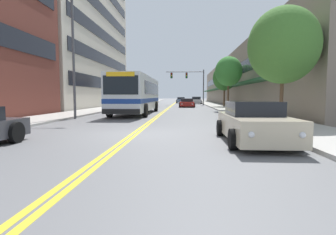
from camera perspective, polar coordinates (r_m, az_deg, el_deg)
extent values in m
plane|color=slate|center=(47.44, 1.11, 2.85)|extent=(240.00, 240.00, 0.00)
cube|color=#B2ADA5|center=(48.26, -7.36, 2.92)|extent=(3.21, 106.00, 0.13)
cube|color=#B2ADA5|center=(47.67, 9.68, 2.87)|extent=(3.21, 106.00, 0.13)
cube|color=yellow|center=(47.44, 0.99, 2.86)|extent=(0.14, 106.00, 0.01)
cube|color=yellow|center=(47.43, 1.23, 2.86)|extent=(0.14, 106.00, 0.01)
cube|color=black|center=(20.11, -30.48, 14.56)|extent=(0.08, 10.75, 1.40)
cube|color=beige|center=(42.21, -22.10, 22.37)|extent=(12.00, 26.23, 29.15)
cube|color=black|center=(38.03, -13.26, 7.16)|extent=(0.08, 24.13, 1.40)
cube|color=black|center=(38.31, -13.36, 12.00)|extent=(0.08, 24.13, 1.40)
cube|color=black|center=(38.86, -13.45, 16.74)|extent=(0.08, 24.13, 1.40)
cube|color=black|center=(39.67, -13.55, 21.32)|extent=(0.08, 24.13, 1.40)
cube|color=gray|center=(48.69, 16.67, 7.37)|extent=(8.00, 68.00, 7.91)
cube|color=#1E4C28|center=(47.83, 11.29, 6.26)|extent=(1.10, 61.20, 0.24)
cube|color=black|center=(48.00, 11.94, 8.64)|extent=(0.08, 61.20, 1.40)
cube|color=silver|center=(22.82, -6.75, 5.18)|extent=(2.53, 11.69, 2.76)
cube|color=navy|center=(22.82, -6.74, 3.80)|extent=(2.55, 11.71, 0.32)
cube|color=black|center=(23.40, -6.51, 6.25)|extent=(2.56, 9.12, 0.99)
cube|color=black|center=(17.09, -10.29, 6.98)|extent=(2.28, 0.04, 1.21)
cube|color=yellow|center=(17.13, -10.33, 9.29)|extent=(1.82, 0.06, 0.28)
cube|color=black|center=(17.09, -10.22, 1.30)|extent=(2.48, 0.08, 0.32)
cylinder|color=black|center=(19.27, -12.62, 1.55)|extent=(0.30, 1.00, 1.00)
cylinder|color=black|center=(18.71, -4.98, 1.55)|extent=(0.30, 1.00, 1.00)
cylinder|color=black|center=(26.24, -8.26, 2.42)|extent=(0.30, 1.00, 1.00)
cylinder|color=black|center=(25.84, -2.63, 2.43)|extent=(0.30, 1.00, 1.00)
cylinder|color=black|center=(9.80, -30.22, -2.84)|extent=(0.22, 0.69, 0.69)
cube|color=red|center=(10.66, -28.93, -1.35)|extent=(0.18, 0.04, 0.10)
cube|color=#BCAD89|center=(41.37, -5.38, 3.23)|extent=(1.75, 4.24, 0.60)
cube|color=black|center=(41.53, -5.35, 4.02)|extent=(1.50, 1.87, 0.53)
cylinder|color=black|center=(40.23, -6.93, 2.96)|extent=(0.22, 0.66, 0.66)
cylinder|color=black|center=(39.94, -4.40, 2.97)|extent=(0.22, 0.66, 0.66)
cylinder|color=black|center=(42.82, -6.30, 3.07)|extent=(0.22, 0.66, 0.66)
cylinder|color=black|center=(42.55, -3.92, 3.08)|extent=(0.22, 0.66, 0.66)
sphere|color=silver|center=(39.36, -6.75, 3.19)|extent=(0.16, 0.16, 0.16)
sphere|color=silver|center=(39.16, -4.98, 3.20)|extent=(0.16, 0.16, 0.16)
cube|color=red|center=(43.57, -5.77, 3.34)|extent=(0.18, 0.04, 0.10)
cube|color=red|center=(43.39, -4.13, 3.35)|extent=(0.18, 0.04, 0.10)
cube|color=black|center=(33.85, -7.22, 2.88)|extent=(1.77, 4.11, 0.60)
cube|color=black|center=(33.99, -7.18, 3.86)|extent=(1.52, 1.81, 0.55)
cylinder|color=black|center=(32.79, -9.18, 2.52)|extent=(0.22, 0.62, 0.62)
cylinder|color=black|center=(32.44, -6.06, 2.53)|extent=(0.22, 0.62, 0.62)
cylinder|color=black|center=(35.28, -8.28, 2.68)|extent=(0.22, 0.62, 0.62)
cylinder|color=black|center=(34.95, -5.37, 2.69)|extent=(0.22, 0.62, 0.62)
sphere|color=silver|center=(31.94, -9.00, 2.81)|extent=(0.16, 0.16, 0.16)
sphere|color=silver|center=(31.69, -6.82, 2.82)|extent=(0.16, 0.16, 0.16)
cube|color=red|center=(35.99, -7.60, 3.03)|extent=(0.18, 0.04, 0.10)
cube|color=red|center=(35.77, -5.60, 3.04)|extent=(0.18, 0.04, 0.10)
cube|color=beige|center=(9.09, 18.13, -1.81)|extent=(1.77, 4.31, 0.72)
cube|color=black|center=(9.21, 17.95, 1.95)|extent=(1.52, 1.90, 0.46)
cylinder|color=black|center=(7.63, 14.02, -4.63)|extent=(0.22, 0.60, 0.60)
cylinder|color=black|center=(8.16, 26.66, -4.39)|extent=(0.22, 0.60, 0.60)
cylinder|color=black|center=(10.24, 11.30, -2.22)|extent=(0.22, 0.60, 0.60)
cylinder|color=black|center=(10.64, 21.01, -2.19)|extent=(0.22, 0.60, 0.60)
sphere|color=silver|center=(6.84, 17.71, -3.57)|extent=(0.16, 0.16, 0.16)
sphere|color=silver|center=(7.24, 27.25, -3.42)|extent=(0.16, 0.16, 0.16)
cube|color=red|center=(11.07, 12.12, -0.37)|extent=(0.18, 0.04, 0.10)
cube|color=red|center=(11.33, 18.49, -0.39)|extent=(0.18, 0.04, 0.10)
cube|color=#B7B7BC|center=(52.26, 6.16, 3.57)|extent=(1.91, 4.18, 0.69)
cube|color=black|center=(52.42, 6.15, 4.24)|extent=(1.64, 1.84, 0.52)
cylinder|color=black|center=(50.94, 5.12, 3.33)|extent=(0.22, 0.65, 0.65)
cylinder|color=black|center=(51.03, 7.32, 3.31)|extent=(0.22, 0.65, 0.65)
cylinder|color=black|center=(53.52, 5.04, 3.40)|extent=(0.22, 0.65, 0.65)
cylinder|color=black|center=(53.61, 7.14, 3.38)|extent=(0.22, 0.65, 0.65)
sphere|color=silver|center=(50.13, 5.50, 3.57)|extent=(0.16, 0.16, 0.16)
sphere|color=silver|center=(50.19, 7.03, 3.56)|extent=(0.16, 0.16, 0.16)
cube|color=red|center=(54.33, 5.33, 3.66)|extent=(0.18, 0.04, 0.10)
cube|color=red|center=(54.39, 6.78, 3.65)|extent=(0.18, 0.04, 0.10)
cube|color=#475675|center=(57.29, 2.86, 3.69)|extent=(1.84, 4.59, 0.67)
cube|color=black|center=(57.47, 2.87, 4.23)|extent=(1.58, 2.02, 0.41)
cylinder|color=black|center=(55.89, 1.88, 3.49)|extent=(0.22, 0.69, 0.69)
cylinder|color=black|center=(55.87, 3.81, 3.48)|extent=(0.22, 0.69, 0.69)
cylinder|color=black|center=(58.74, 1.96, 3.54)|extent=(0.22, 0.69, 0.69)
cylinder|color=black|center=(58.72, 3.80, 3.54)|extent=(0.22, 0.69, 0.69)
sphere|color=silver|center=(54.99, 2.16, 3.69)|extent=(0.16, 0.16, 0.16)
sphere|color=silver|center=(54.97, 3.51, 3.68)|extent=(0.16, 0.16, 0.16)
cube|color=red|center=(59.61, 2.25, 3.76)|extent=(0.18, 0.04, 0.10)
cube|color=red|center=(59.60, 3.53, 3.76)|extent=(0.18, 0.04, 0.10)
cube|color=maroon|center=(36.59, 4.14, 3.01)|extent=(1.91, 4.57, 0.57)
cube|color=black|center=(36.76, 4.14, 3.81)|extent=(1.64, 2.01, 0.44)
cylinder|color=black|center=(35.18, 2.57, 2.71)|extent=(0.22, 0.61, 0.61)
cylinder|color=black|center=(35.20, 5.75, 2.69)|extent=(0.22, 0.61, 0.61)
cylinder|color=black|center=(38.01, 2.64, 2.86)|extent=(0.22, 0.61, 0.61)
cylinder|color=black|center=(38.03, 5.59, 2.84)|extent=(0.22, 0.61, 0.61)
sphere|color=silver|center=(34.28, 3.06, 2.95)|extent=(0.16, 0.16, 0.16)
sphere|color=silver|center=(34.30, 5.30, 2.94)|extent=(0.16, 0.16, 0.16)
cube|color=red|center=(38.88, 3.09, 3.16)|extent=(0.18, 0.04, 0.10)
cube|color=red|center=(38.90, 5.12, 3.15)|extent=(0.18, 0.04, 0.10)
cylinder|color=#47474C|center=(44.21, 7.72, 6.50)|extent=(0.18, 0.18, 5.89)
cylinder|color=#47474C|center=(44.25, 3.65, 9.89)|extent=(6.27, 0.11, 0.11)
cube|color=black|center=(44.20, 4.06, 9.12)|extent=(0.34, 0.26, 0.92)
sphere|color=red|center=(44.07, 4.06, 9.49)|extent=(0.18, 0.18, 0.18)
sphere|color=yellow|center=(44.04, 4.06, 9.13)|extent=(0.18, 0.18, 0.18)
sphere|color=green|center=(44.02, 4.06, 8.78)|extent=(0.18, 0.18, 0.18)
cylinder|color=black|center=(44.25, 4.06, 9.80)|extent=(0.02, 0.02, 0.14)
cube|color=black|center=(44.25, 0.77, 9.12)|extent=(0.34, 0.26, 0.92)
sphere|color=red|center=(44.11, 0.76, 9.50)|extent=(0.18, 0.18, 0.18)
sphere|color=yellow|center=(44.09, 0.76, 9.14)|extent=(0.18, 0.18, 0.18)
sphere|color=green|center=(44.07, 0.76, 8.78)|extent=(0.18, 0.18, 0.18)
cylinder|color=black|center=(44.30, 0.77, 9.81)|extent=(0.02, 0.02, 0.14)
cylinder|color=#47474C|center=(18.72, -19.88, 12.05)|extent=(0.16, 0.16, 8.01)
cylinder|color=brown|center=(15.06, 23.45, 3.73)|extent=(0.19, 0.19, 2.48)
ellipsoid|color=#42752D|center=(15.29, 23.80, 14.16)|extent=(3.59, 3.59, 3.95)
cylinder|color=brown|center=(27.82, 12.95, 4.54)|extent=(0.18, 0.18, 2.75)
ellipsoid|color=#387F33|center=(27.94, 13.05, 9.77)|extent=(2.76, 2.76, 3.03)
cylinder|color=brown|center=(36.53, 12.12, 4.39)|extent=(0.22, 0.22, 2.53)
ellipsoid|color=#2D6B28|center=(36.62, 12.19, 8.46)|extent=(3.13, 3.13, 3.45)
cylinder|color=yellow|center=(23.40, 13.27, 1.90)|extent=(0.26, 0.26, 0.60)
sphere|color=yellow|center=(23.39, 13.29, 2.79)|extent=(0.23, 0.23, 0.23)
cylinder|color=yellow|center=(23.37, 12.86, 2.07)|extent=(0.08, 0.12, 0.12)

